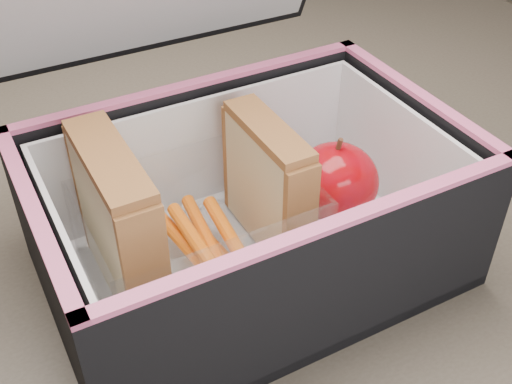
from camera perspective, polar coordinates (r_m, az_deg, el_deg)
kitchen_table at (r=0.60m, az=-4.28°, el=-10.60°), size 1.20×0.80×0.75m
lunch_bag at (r=0.46m, az=-0.78°, el=-0.68°), size 0.30×0.28×0.29m
plastic_tub at (r=0.47m, az=-5.09°, el=-3.21°), size 0.16×0.12×0.07m
sandwich_left at (r=0.44m, az=-12.07°, el=-2.86°), size 0.03×0.10×0.12m
sandwich_right at (r=0.48m, az=1.03°, el=0.74°), size 0.03×0.09×0.10m
carrot_sticks at (r=0.48m, az=-4.27°, el=-4.75°), size 0.05×0.12×0.03m
paper_napkin at (r=0.53m, az=7.17°, el=-2.24°), size 0.10×0.10×0.01m
red_apple at (r=0.51m, az=7.10°, el=0.91°), size 0.08×0.08×0.07m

